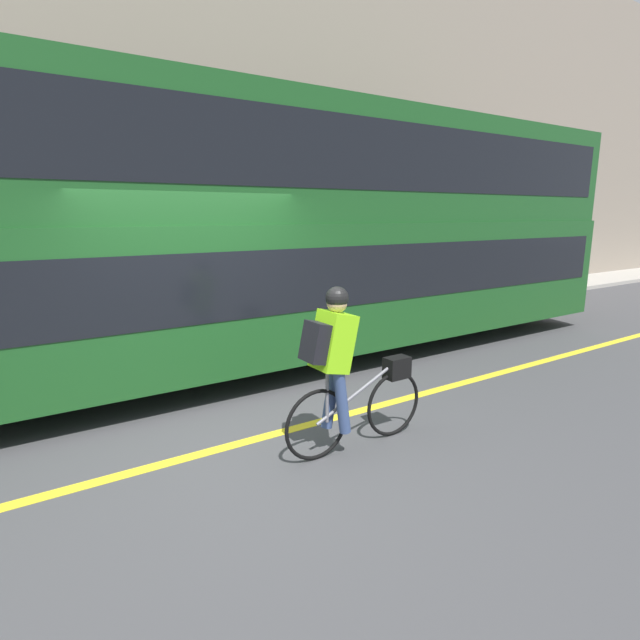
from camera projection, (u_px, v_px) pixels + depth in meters
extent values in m
plane|color=#424244|center=(241.00, 444.00, 5.00)|extent=(80.00, 80.00, 0.00)
cube|color=yellow|center=(240.00, 443.00, 5.02)|extent=(50.00, 0.14, 0.01)
cube|color=#A8A399|center=(131.00, 343.00, 8.71)|extent=(60.00, 1.74, 0.11)
cube|color=gray|center=(95.00, 72.00, 8.58)|extent=(60.00, 0.30, 9.32)
cylinder|color=black|center=(463.00, 303.00, 9.89)|extent=(1.05, 0.30, 1.05)
cylinder|color=black|center=(45.00, 363.00, 5.93)|extent=(1.05, 0.30, 1.05)
cube|color=#194C1E|center=(306.00, 282.00, 7.76)|extent=(11.82, 2.45, 1.82)
cube|color=black|center=(306.00, 268.00, 7.72)|extent=(11.35, 2.47, 0.80)
cube|color=#194C1E|center=(305.00, 166.00, 7.40)|extent=(11.82, 2.35, 1.64)
cube|color=black|center=(305.00, 161.00, 7.38)|extent=(11.35, 2.37, 0.92)
torus|color=black|center=(394.00, 404.00, 5.14)|extent=(0.69, 0.04, 0.69)
torus|color=black|center=(317.00, 425.00, 4.63)|extent=(0.69, 0.04, 0.69)
cylinder|color=slate|center=(358.00, 392.00, 4.84)|extent=(0.96, 0.03, 0.47)
cylinder|color=slate|center=(327.00, 397.00, 4.64)|extent=(0.03, 0.03, 0.51)
cube|color=black|center=(397.00, 368.00, 5.08)|extent=(0.26, 0.16, 0.22)
cube|color=#8CE019|center=(333.00, 341.00, 4.57)|extent=(0.37, 0.32, 0.58)
cube|color=black|center=(315.00, 342.00, 4.46)|extent=(0.21, 0.26, 0.38)
cylinder|color=#384C7A|center=(331.00, 397.00, 4.78)|extent=(0.21, 0.11, 0.62)
cylinder|color=#384C7A|center=(342.00, 402.00, 4.64)|extent=(0.19, 0.11, 0.62)
sphere|color=tan|center=(337.00, 303.00, 4.52)|extent=(0.19, 0.19, 0.19)
sphere|color=black|center=(337.00, 298.00, 4.51)|extent=(0.21, 0.21, 0.21)
cylinder|color=#59595B|center=(428.00, 256.00, 12.23)|extent=(0.07, 0.07, 2.30)
cube|color=white|center=(431.00, 217.00, 12.00)|extent=(0.36, 0.02, 0.36)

